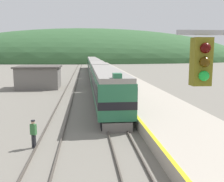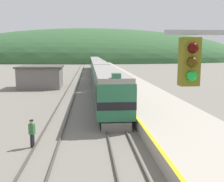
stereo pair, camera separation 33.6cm
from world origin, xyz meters
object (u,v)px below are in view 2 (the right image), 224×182
Objects in this scene: carriage_second at (100,72)px; carriage_fourth at (95,63)px; carriage_third at (97,66)px; track_worker at (32,132)px; express_train_lead_car at (107,86)px.

carriage_second is 1.00× the size of carriage_fourth.
carriage_second and carriage_fourth have the same top height.
carriage_third is 10.74× the size of track_worker.
carriage_second is 1.00× the size of carriage_third.
express_train_lead_car is 1.07× the size of carriage_second.
carriage_third is (0.00, 20.12, 0.00)m from carriage_second.
carriage_second is at bearing 90.00° from express_train_lead_car.
carriage_fourth is (0.00, 40.23, 0.00)m from carriage_second.
carriage_fourth is at bearing 90.00° from carriage_second.
carriage_second is at bearing 80.50° from track_worker.
carriage_third is 53.87m from track_worker.
track_worker is at bearing -114.21° from express_train_lead_car.
carriage_second is at bearing -90.00° from carriage_third.
carriage_third is at bearing 90.00° from carriage_second.
express_train_lead_car reaches higher than carriage_fourth.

